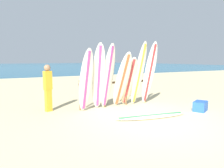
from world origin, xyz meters
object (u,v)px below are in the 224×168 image
at_px(surfboard_leaning_center_right, 129,82).
at_px(surfboard_lying_on_sand, 151,116).
at_px(surfboard_leaning_center, 122,80).
at_px(surfboard_leaning_right, 139,74).
at_px(surfboard_leaning_far_left, 86,81).
at_px(surfboard_leaning_far_right, 149,73).
at_px(cooler_box, 200,106).
at_px(surfboard_leaning_center_left, 108,77).
at_px(surfboard_rack, 115,89).
at_px(beachgoer_standing, 48,86).
at_px(surfboard_leaning_left, 99,77).

xyz_separation_m(surfboard_leaning_center_right, surfboard_lying_on_sand, (-0.21, -1.73, -0.96)).
height_order(surfboard_leaning_center, surfboard_leaning_right, surfboard_leaning_right).
bearing_deg(surfboard_leaning_far_left, surfboard_leaning_far_right, 1.29).
bearing_deg(surfboard_leaning_far_right, surfboard_leaning_center, -175.81).
xyz_separation_m(surfboard_leaning_right, cooler_box, (1.47, -1.82, -1.11)).
bearing_deg(surfboard_leaning_center_left, surfboard_leaning_far_left, -172.92).
bearing_deg(surfboard_rack, surfboard_leaning_center_left, -148.34).
height_order(surfboard_rack, surfboard_leaning_center, surfboard_leaning_center).
relative_size(surfboard_leaning_right, surfboard_lying_on_sand, 1.03).
bearing_deg(surfboard_lying_on_sand, beachgoer_standing, 140.28).
distance_m(beachgoer_standing, cooler_box, 5.59).
bearing_deg(cooler_box, surfboard_leaning_far_left, 129.21).
height_order(surfboard_leaning_center_left, surfboard_lying_on_sand, surfboard_leaning_center_left).
height_order(surfboard_leaning_left, surfboard_leaning_far_right, surfboard_leaning_far_right).
relative_size(surfboard_rack, surfboard_leaning_far_right, 1.18).
xyz_separation_m(surfboard_leaning_far_right, cooler_box, (0.93, -1.83, -1.12)).
bearing_deg(surfboard_rack, surfboard_leaning_far_left, -163.64).
relative_size(surfboard_leaning_far_left, beachgoer_standing, 1.34).
bearing_deg(surfboard_leaning_center_right, beachgoer_standing, 168.48).
bearing_deg(surfboard_leaning_center, surfboard_leaning_center_right, 23.47).
xyz_separation_m(surfboard_leaning_center_right, surfboard_leaning_far_right, (0.96, -0.08, 0.31)).
distance_m(surfboard_leaning_far_left, surfboard_leaning_center_left, 0.93).
xyz_separation_m(surfboard_leaning_center_left, beachgoer_standing, (-2.09, 0.65, -0.30)).
relative_size(surfboard_leaning_left, cooler_box, 4.12).
height_order(surfboard_leaning_center_left, surfboard_leaning_far_right, surfboard_leaning_far_right).
relative_size(surfboard_leaning_far_left, surfboard_leaning_far_right, 0.87).
relative_size(surfboard_leaning_center_left, surfboard_leaning_right, 0.96).
distance_m(surfboard_leaning_right, surfboard_lying_on_sand, 2.16).
bearing_deg(surfboard_leaning_center, surfboard_lying_on_sand, -82.09).
bearing_deg(surfboard_leaning_left, beachgoer_standing, 158.60).
xyz_separation_m(surfboard_leaning_far_left, surfboard_leaning_center, (1.44, -0.04, -0.05)).
bearing_deg(surfboard_leaning_far_left, surfboard_leaning_left, 10.70).
bearing_deg(surfboard_leaning_center, surfboard_leaning_center_left, 163.78).
distance_m(surfboard_rack, surfboard_leaning_left, 1.07).
relative_size(surfboard_leaning_center, surfboard_leaning_far_right, 0.83).
xyz_separation_m(surfboard_leaning_left, surfboard_leaning_far_right, (2.29, -0.04, 0.07)).
relative_size(surfboard_rack, surfboard_leaning_center, 1.42).
height_order(surfboard_leaning_far_left, surfboard_leaning_left, surfboard_leaning_left).
relative_size(surfboard_leaning_far_left, surfboard_leaning_left, 0.92).
bearing_deg(surfboard_leaning_center_left, cooler_box, -33.52).
bearing_deg(surfboard_leaning_far_right, surfboard_leaning_left, 179.09).
distance_m(surfboard_leaning_left, surfboard_leaning_right, 1.75).
xyz_separation_m(surfboard_leaning_right, surfboard_leaning_far_right, (0.54, 0.01, 0.01)).
height_order(surfboard_rack, surfboard_leaning_center_right, surfboard_leaning_center_right).
height_order(surfboard_rack, surfboard_leaning_far_right, surfboard_leaning_far_right).
xyz_separation_m(surfboard_leaning_center_left, cooler_box, (2.84, -1.88, -1.06)).
relative_size(surfboard_leaning_center, beachgoer_standing, 1.27).
bearing_deg(surfboard_rack, cooler_box, -42.73).
relative_size(surfboard_leaning_left, surfboard_lying_on_sand, 0.98).
bearing_deg(cooler_box, surfboard_leaning_right, 103.43).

